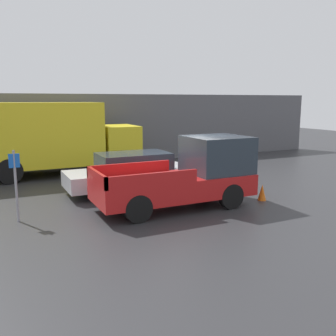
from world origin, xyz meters
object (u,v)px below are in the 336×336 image
delivery_truck (48,137)px  pickup_truck (189,175)px  parking_sign (16,182)px  newspaper_box (36,159)px  traffic_cone (262,192)px  car (131,172)px

delivery_truck → pickup_truck: bearing=-65.1°
parking_sign → newspaper_box: 8.71m
pickup_truck → traffic_cone: size_ratio=9.15×
delivery_truck → parking_sign: (-1.88, -6.61, -0.64)m
traffic_cone → newspaper_box: bearing=123.4°
delivery_truck → newspaper_box: (-0.38, 1.94, -1.28)m
parking_sign → traffic_cone: 8.09m
delivery_truck → traffic_cone: size_ratio=13.64×
traffic_cone → car: bearing=138.8°
delivery_truck → traffic_cone: 10.03m
delivery_truck → newspaper_box: bearing=101.0°
car → traffic_cone: size_ratio=8.59×
delivery_truck → traffic_cone: (6.06, -7.84, -1.55)m
pickup_truck → car: pickup_truck is taller
pickup_truck → parking_sign: pickup_truck is taller
car → newspaper_box: bearing=112.8°
newspaper_box → traffic_cone: (6.44, -9.78, -0.26)m
parking_sign → newspaper_box: parking_sign is taller
pickup_truck → traffic_cone: pickup_truck is taller
delivery_truck → newspaper_box: delivery_truck is taller
car → parking_sign: parking_sign is taller
pickup_truck → delivery_truck: (-3.39, 7.32, 0.77)m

